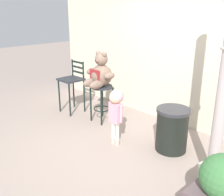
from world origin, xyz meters
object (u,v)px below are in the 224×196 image
teddy_bear (100,74)px  lamppost (223,94)px  bar_chair_empty (72,82)px  bar_stool_with_teddy (102,96)px  trash_bin (172,129)px  planter_with_shrub (221,192)px  child_walking (116,105)px

teddy_bear → lamppost: bearing=-5.5°
teddy_bear → bar_chair_empty: bearing=-175.0°
bar_stool_with_teddy → trash_bin: size_ratio=1.04×
teddy_bear → bar_stool_with_teddy: bearing=90.0°
teddy_bear → planter_with_shrub: size_ratio=0.84×
bar_stool_with_teddy → teddy_bear: bearing=-90.0°
child_walking → lamppost: size_ratio=0.32×
bar_stool_with_teddy → lamppost: lamppost is taller
trash_bin → bar_chair_empty: bar_chair_empty is taller
bar_chair_empty → trash_bin: bearing=2.9°
bar_stool_with_teddy → bar_chair_empty: size_ratio=0.66×
bar_chair_empty → teddy_bear: bearing=5.0°
teddy_bear → lamppost: (2.40, -0.23, 0.22)m
trash_bin → planter_with_shrub: bearing=-37.3°
bar_stool_with_teddy → child_walking: (0.86, -0.48, 0.16)m
lamppost → planter_with_shrub: 1.10m
child_walking → planter_with_shrub: 1.98m
bar_stool_with_teddy → planter_with_shrub: (2.77, -0.88, -0.16)m
child_walking → trash_bin: bearing=173.9°
child_walking → bar_chair_empty: size_ratio=0.86×
bar_stool_with_teddy → trash_bin: bar_stool_with_teddy is taller
bar_chair_empty → planter_with_shrub: 3.67m
child_walking → trash_bin: child_walking is taller
lamppost → planter_with_shrub: (0.37, -0.62, -0.82)m
trash_bin → bar_chair_empty: (-2.39, -0.12, 0.31)m
bar_stool_with_teddy → bar_chair_empty: 0.82m
planter_with_shrub → trash_bin: bearing=142.7°
trash_bin → lamppost: bearing=-19.0°
bar_stool_with_teddy → lamppost: bearing=-6.2°
trash_bin → lamppost: 1.19m
lamppost → planter_with_shrub: bearing=-59.3°
lamppost → teddy_bear: bearing=174.5°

